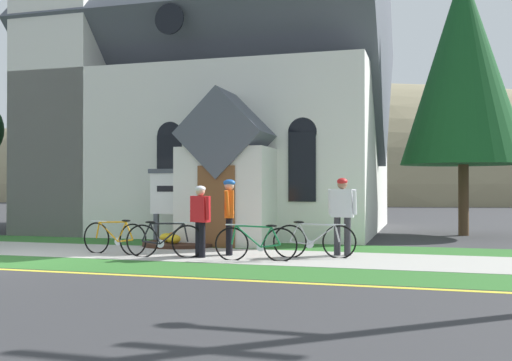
{
  "coord_description": "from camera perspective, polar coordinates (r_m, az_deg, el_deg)",
  "views": [
    {
      "loc": [
        8.79,
        -10.71,
        1.59
      ],
      "look_at": [
        4.6,
        3.85,
        1.72
      ],
      "focal_mm": 41.7,
      "sensor_mm": 36.0,
      "label": 1
    }
  ],
  "objects": [
    {
      "name": "ground",
      "position": [
        17.21,
        -14.83,
        -5.76
      ],
      "size": [
        140.0,
        140.0,
        0.0
      ],
      "primitive_type": "plane",
      "color": "#333335"
    },
    {
      "name": "bicycle_blue",
      "position": [
        14.13,
        -13.41,
        -5.36
      ],
      "size": [
        1.77,
        0.3,
        0.83
      ],
      "color": "black",
      "rests_on": "ground"
    },
    {
      "name": "bicycle_yellow",
      "position": [
        13.31,
        -8.77,
        -5.67
      ],
      "size": [
        1.78,
        0.26,
        0.82
      ],
      "color": "black",
      "rests_on": "ground"
    },
    {
      "name": "church_building",
      "position": [
        21.81,
        -4.45,
        8.27
      ],
      "size": [
        11.74,
        11.06,
        13.65
      ],
      "color": "silver",
      "rests_on": "ground"
    },
    {
      "name": "bicycle_black",
      "position": [
        12.55,
        0.02,
        -6.03
      ],
      "size": [
        1.75,
        0.28,
        0.79
      ],
      "color": "black",
      "rests_on": "ground"
    },
    {
      "name": "roadside_conifer",
      "position": [
        20.34,
        19.25,
        10.35
      ],
      "size": [
        3.93,
        3.93,
        8.57
      ],
      "color": "#4C3823",
      "rests_on": "ground"
    },
    {
      "name": "church_sign",
      "position": [
        16.1,
        -6.74,
        -1.3
      ],
      "size": [
        2.24,
        0.21,
        2.04
      ],
      "color": "#474C56",
      "rests_on": "ground"
    },
    {
      "name": "curb_paint_stripe",
      "position": [
        12.0,
        -21.19,
        -8.04
      ],
      "size": [
        28.0,
        0.16,
        0.01
      ],
      "primitive_type": "cube",
      "color": "yellow",
      "rests_on": "ground"
    },
    {
      "name": "distant_hill",
      "position": [
        68.46,
        3.8,
        -1.81
      ],
      "size": [
        100.49,
        45.13,
        25.26
      ],
      "primitive_type": "ellipsoid",
      "color": "#847A5B",
      "rests_on": "ground"
    },
    {
      "name": "cyclist_in_green_jersey",
      "position": [
        13.53,
        -2.58,
        -2.89
      ],
      "size": [
        0.33,
        0.8,
        1.73
      ],
      "color": "black",
      "rests_on": "ground"
    },
    {
      "name": "bicycle_green",
      "position": [
        13.12,
        5.6,
        -5.75
      ],
      "size": [
        1.8,
        0.37,
        0.83
      ],
      "color": "black",
      "rests_on": "ground"
    },
    {
      "name": "sidewalk_slab",
      "position": [
        14.73,
        -13.4,
        -6.64
      ],
      "size": [
        32.0,
        2.74,
        0.01
      ],
      "primitive_type": "cube",
      "color": "#A8A59E",
      "rests_on": "ground"
    },
    {
      "name": "cyclist_in_red_jersey",
      "position": [
        13.57,
        8.28,
        -2.78
      ],
      "size": [
        0.66,
        0.36,
        1.76
      ],
      "color": "#2D2D33",
      "rests_on": "ground"
    },
    {
      "name": "church_lawn",
      "position": [
        16.73,
        -9.56,
        -5.91
      ],
      "size": [
        24.0,
        1.79,
        0.01
      ],
      "primitive_type": "cube",
      "color": "#2D6628",
      "rests_on": "ground"
    },
    {
      "name": "cyclist_in_white_jersey",
      "position": [
        13.12,
        -5.36,
        -3.42
      ],
      "size": [
        0.55,
        0.45,
        1.59
      ],
      "color": "black",
      "rests_on": "ground"
    },
    {
      "name": "grass_verge",
      "position": [
        12.83,
        -18.39,
        -7.55
      ],
      "size": [
        32.0,
        1.76,
        0.01
      ],
      "primitive_type": "cube",
      "color": "#2D6628",
      "rests_on": "ground"
    },
    {
      "name": "flower_bed",
      "position": [
        15.85,
        -7.29,
        -5.87
      ],
      "size": [
        2.0,
        2.0,
        0.34
      ],
      "color": "#382319",
      "rests_on": "ground"
    }
  ]
}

